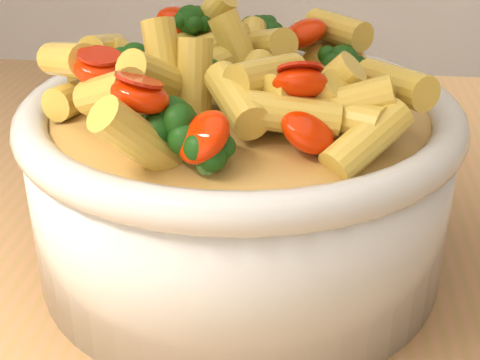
# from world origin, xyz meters

# --- Properties ---
(table) EXTENTS (1.20, 0.80, 0.90)m
(table) POSITION_xyz_m (0.00, 0.00, 0.80)
(table) COLOR #AA7349
(table) RESTS_ON ground
(serving_bowl) EXTENTS (0.27, 0.27, 0.12)m
(serving_bowl) POSITION_xyz_m (0.05, -0.01, 0.96)
(serving_bowl) COLOR silver
(serving_bowl) RESTS_ON table
(pasta_salad) EXTENTS (0.21, 0.21, 0.05)m
(pasta_salad) POSITION_xyz_m (0.05, -0.01, 1.03)
(pasta_salad) COLOR #F9CF4E
(pasta_salad) RESTS_ON serving_bowl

